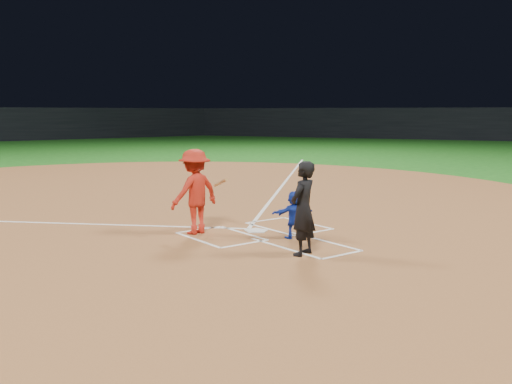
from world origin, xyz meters
TOP-DOWN VIEW (x-y plane):
  - ground at (0.00, 0.00)m, footprint 120.00×120.00m
  - home_plate_dirt at (0.00, 6.00)m, footprint 28.00×28.00m
  - stadium_wall_right at (42.00, 24.00)m, footprint 31.04×52.56m
  - home_plate at (0.00, 0.00)m, footprint 0.60×0.60m
  - catcher at (0.22, -1.10)m, footprint 1.02×0.55m
  - umpire at (-0.61, -2.33)m, footprint 0.78×0.64m
  - chalk_markings at (0.00, 5.29)m, footprint 28.35×17.32m
  - batter_at_plate at (-1.26, 0.63)m, footprint 1.41×1.01m

SIDE VIEW (x-z plane):
  - ground at x=0.00m, z-range 0.00..0.00m
  - home_plate_dirt at x=0.00m, z-range 0.00..0.01m
  - chalk_markings at x=0.00m, z-range 0.01..0.02m
  - home_plate at x=0.00m, z-range 0.01..0.03m
  - catcher at x=0.22m, z-range 0.01..1.06m
  - umpire at x=-0.61m, z-range 0.01..1.84m
  - batter_at_plate at x=-1.26m, z-range 0.01..1.93m
  - stadium_wall_right at x=42.00m, z-range 0.00..3.20m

